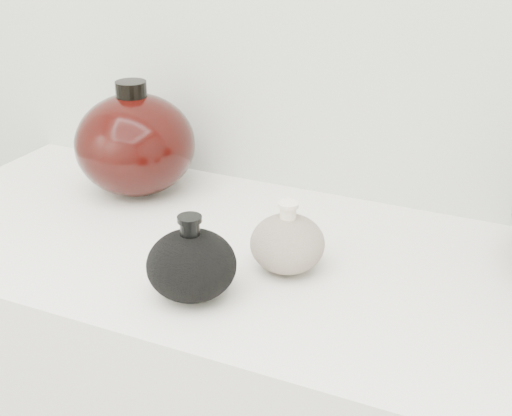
% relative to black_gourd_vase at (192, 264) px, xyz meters
% --- Properties ---
extents(black_gourd_vase, '(0.13, 0.13, 0.11)m').
position_rel_black_gourd_vase_xyz_m(black_gourd_vase, '(0.00, 0.00, 0.00)').
color(black_gourd_vase, black).
rests_on(black_gourd_vase, display_counter).
extents(cream_gourd_vase, '(0.11, 0.11, 0.10)m').
position_rel_black_gourd_vase_xyz_m(cream_gourd_vase, '(0.09, 0.12, -0.01)').
color(cream_gourd_vase, beige).
rests_on(cream_gourd_vase, display_counter).
extents(left_round_pot, '(0.25, 0.25, 0.20)m').
position_rel_black_gourd_vase_xyz_m(left_round_pot, '(-0.25, 0.26, 0.04)').
color(left_round_pot, black).
rests_on(left_round_pot, display_counter).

